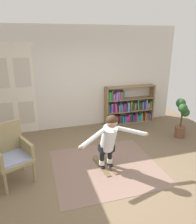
{
  "coord_description": "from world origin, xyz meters",
  "views": [
    {
      "loc": [
        -1.25,
        -3.53,
        2.56
      ],
      "look_at": [
        0.02,
        0.69,
        1.05
      ],
      "focal_mm": 34.86,
      "sensor_mm": 36.0,
      "label": 1
    }
  ],
  "objects_px": {
    "bookshelf": "(127,108)",
    "wicker_chair": "(11,152)",
    "potted_plant": "(182,117)",
    "person_skier": "(109,138)",
    "skis_pair": "(105,165)"
  },
  "relations": [
    {
      "from": "bookshelf",
      "to": "wicker_chair",
      "type": "height_order",
      "value": "bookshelf"
    },
    {
      "from": "wicker_chair",
      "to": "potted_plant",
      "type": "xyz_separation_m",
      "value": [
        4.17,
        0.68,
        0.0
      ]
    },
    {
      "from": "skis_pair",
      "to": "wicker_chair",
      "type": "bearing_deg",
      "value": 177.64
    },
    {
      "from": "bookshelf",
      "to": "potted_plant",
      "type": "distance_m",
      "value": 1.69
    },
    {
      "from": "bookshelf",
      "to": "wicker_chair",
      "type": "relative_size",
      "value": 1.43
    },
    {
      "from": "wicker_chair",
      "to": "potted_plant",
      "type": "height_order",
      "value": "wicker_chair"
    },
    {
      "from": "wicker_chair",
      "to": "potted_plant",
      "type": "distance_m",
      "value": 4.22
    },
    {
      "from": "skis_pair",
      "to": "person_skier",
      "type": "distance_m",
      "value": 0.71
    },
    {
      "from": "wicker_chair",
      "to": "person_skier",
      "type": "xyz_separation_m",
      "value": [
        1.82,
        -0.23,
        0.14
      ]
    },
    {
      "from": "bookshelf",
      "to": "wicker_chair",
      "type": "distance_m",
      "value": 3.87
    },
    {
      "from": "bookshelf",
      "to": "person_skier",
      "type": "relative_size",
      "value": 1.1
    },
    {
      "from": "wicker_chair",
      "to": "skis_pair",
      "type": "bearing_deg",
      "value": -2.36
    },
    {
      "from": "potted_plant",
      "to": "person_skier",
      "type": "distance_m",
      "value": 2.52
    },
    {
      "from": "wicker_chair",
      "to": "person_skier",
      "type": "distance_m",
      "value": 1.84
    },
    {
      "from": "potted_plant",
      "to": "skis_pair",
      "type": "bearing_deg",
      "value": -162.38
    }
  ]
}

